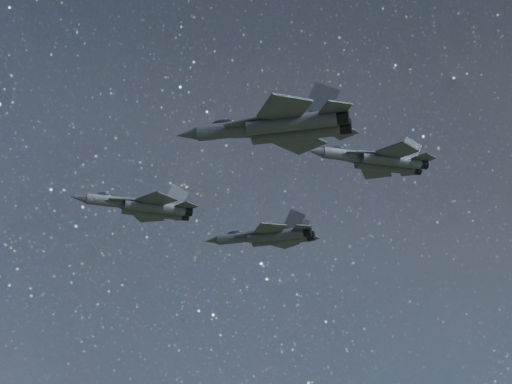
{
  "coord_description": "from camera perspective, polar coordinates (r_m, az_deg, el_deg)",
  "views": [
    {
      "loc": [
        7.51,
        -82.38,
        114.21
      ],
      "look_at": [
        0.73,
        -2.13,
        147.15
      ],
      "focal_mm": 50.0,
      "sensor_mm": 36.0,
      "label": 1
    }
  ],
  "objects": [
    {
      "name": "jet_left",
      "position": [
        104.68,
        1.04,
        -3.56
      ],
      "size": [
        17.61,
        12.05,
        4.42
      ],
      "rotation": [
        0.0,
        0.0,
        -0.22
      ],
      "color": "#2F353B"
    },
    {
      "name": "jet_slot",
      "position": [
        84.41,
        9.76,
        2.52
      ],
      "size": [
        15.19,
        10.14,
        3.85
      ],
      "rotation": [
        0.0,
        0.0,
        0.34
      ],
      "color": "#2F353B"
    },
    {
      "name": "jet_right",
      "position": [
        68.2,
        1.86,
        5.26
      ],
      "size": [
        18.08,
        12.54,
        4.54
      ],
      "rotation": [
        0.0,
        0.0,
        -0.15
      ],
      "color": "#2F353B"
    },
    {
      "name": "jet_lead",
      "position": [
        94.39,
        -8.96,
        -1.16
      ],
      "size": [
        16.32,
        10.73,
        4.19
      ],
      "rotation": [
        0.0,
        0.0,
        0.41
      ],
      "color": "#2F353B"
    }
  ]
}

